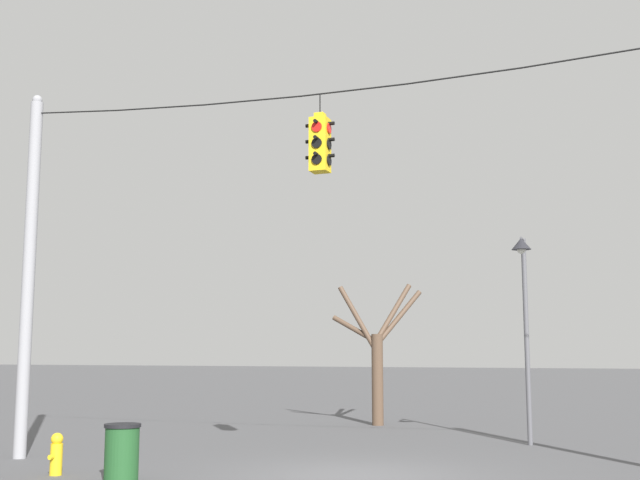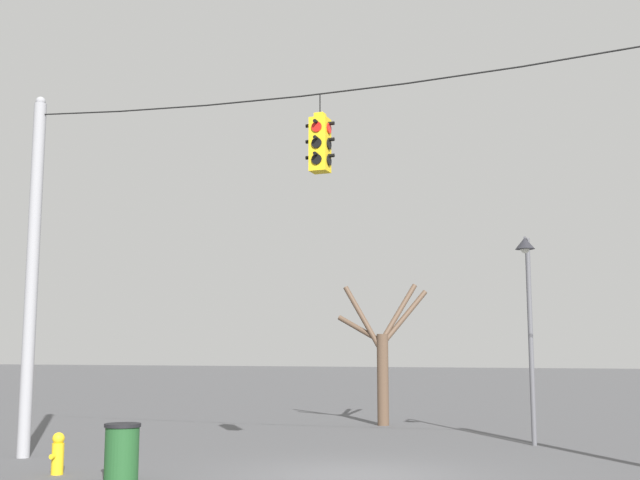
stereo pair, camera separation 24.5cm
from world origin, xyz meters
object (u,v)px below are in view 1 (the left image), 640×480
fire_hydrant (56,454)px  utility_pole_left (29,272)px  street_lamp (524,292)px  bare_tree (377,356)px  trash_bin (122,453)px  traffic_light_over_intersection (320,144)px

fire_hydrant → utility_pole_left: bearing=143.1°
street_lamp → bare_tree: size_ratio=1.15×
bare_tree → street_lamp: bearing=-40.2°
street_lamp → trash_bin: bearing=-127.4°
trash_bin → bare_tree: bearing=84.5°
utility_pole_left → bare_tree: size_ratio=1.81×
fire_hydrant → street_lamp: bearing=44.7°
bare_tree → fire_hydrant: size_ratio=5.79×
traffic_light_over_intersection → fire_hydrant: size_ratio=2.05×
traffic_light_over_intersection → bare_tree: traffic_light_over_intersection is taller
trash_bin → traffic_light_over_intersection: bearing=34.5°
utility_pole_left → fire_hydrant: size_ratio=10.47×
fire_hydrant → trash_bin: trash_bin is taller
utility_pole_left → bare_tree: bearing=63.6°
fire_hydrant → trash_bin: 1.64m
trash_bin → fire_hydrant: bearing=168.5°
traffic_light_over_intersection → fire_hydrant: 7.50m
traffic_light_over_intersection → trash_bin: bearing=-145.5°
traffic_light_over_intersection → bare_tree: (-1.74, 10.01, -4.07)m
bare_tree → trash_bin: (-1.15, -12.00, -1.59)m
street_lamp → fire_hydrant: (-7.62, -7.55, -3.27)m
street_lamp → trash_bin: 10.40m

